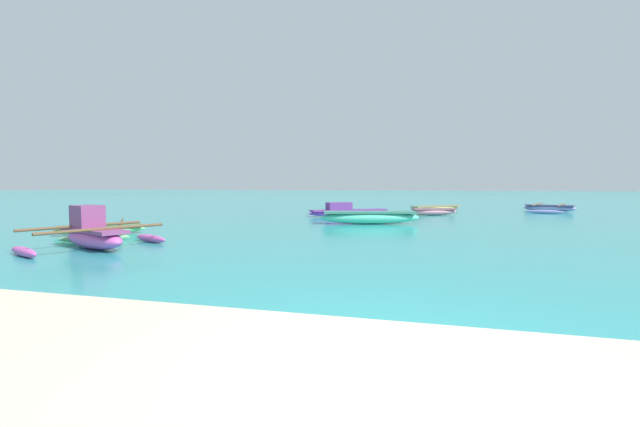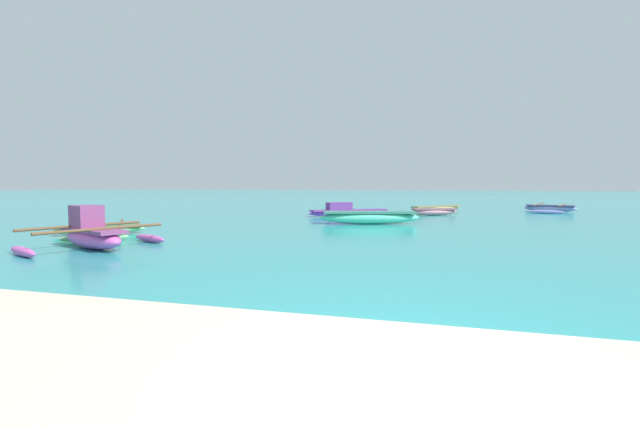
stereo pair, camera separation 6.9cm
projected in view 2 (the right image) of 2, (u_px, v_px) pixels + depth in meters
ground_plane at (393, 377)px, 3.34m from camera, size 240.00×240.00×0.00m
moored_boat_0 at (369, 217)px, 16.46m from camera, size 3.88×1.68×0.50m
moored_boat_1 at (437, 208)px, 25.14m from camera, size 3.06×3.37×0.30m
moored_boat_2 at (98, 228)px, 12.91m from camera, size 3.61×3.95×0.62m
moored_boat_3 at (550, 208)px, 24.13m from camera, size 3.20×4.70×0.45m
moored_boat_4 at (92, 234)px, 10.13m from camera, size 2.49×3.35×1.02m
moored_boat_5 at (434, 211)px, 21.29m from camera, size 2.40×1.44×0.35m
moored_boat_6 at (347, 211)px, 20.67m from camera, size 3.84×2.93×0.67m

